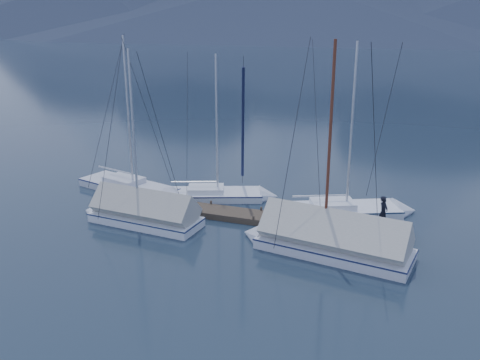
% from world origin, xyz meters
% --- Properties ---
extents(ground, '(1000.00, 1000.00, 0.00)m').
position_xyz_m(ground, '(0.00, 0.00, 0.00)').
color(ground, black).
rests_on(ground, ground).
extents(dock, '(18.00, 1.50, 0.54)m').
position_xyz_m(dock, '(0.00, 2.00, 0.11)').
color(dock, '#382D23').
rests_on(dock, ground).
extents(mooring_posts, '(15.12, 1.52, 0.35)m').
position_xyz_m(mooring_posts, '(-0.50, 2.00, 0.35)').
color(mooring_posts, '#382D23').
rests_on(mooring_posts, ground).
extents(sailboat_open_left, '(8.22, 4.21, 10.47)m').
position_xyz_m(sailboat_open_left, '(-7.26, 3.76, 0.18)').
color(sailboat_open_left, silver).
rests_on(sailboat_open_left, ground).
extents(sailboat_open_mid, '(7.38, 4.32, 9.42)m').
position_xyz_m(sailboat_open_mid, '(-1.87, 4.74, 0.17)').
color(sailboat_open_mid, silver).
rests_on(sailboat_open_mid, ground).
extents(sailboat_open_right, '(8.02, 5.17, 10.31)m').
position_xyz_m(sailboat_open_right, '(5.90, 4.67, 0.18)').
color(sailboat_open_right, white).
rests_on(sailboat_open_right, ground).
extents(sailboat_covered_near, '(8.54, 3.94, 10.72)m').
position_xyz_m(sailboat_covered_near, '(4.93, -0.61, 0.53)').
color(sailboat_covered_near, silver).
rests_on(sailboat_covered_near, ground).
extents(sailboat_covered_far, '(7.27, 3.03, 9.97)m').
position_xyz_m(sailboat_covered_far, '(-5.04, -0.36, 0.49)').
color(sailboat_covered_far, white).
rests_on(sailboat_covered_far, ground).
extents(person, '(0.58, 0.70, 1.66)m').
position_xyz_m(person, '(7.48, 2.45, 1.17)').
color(person, black).
rests_on(person, dock).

